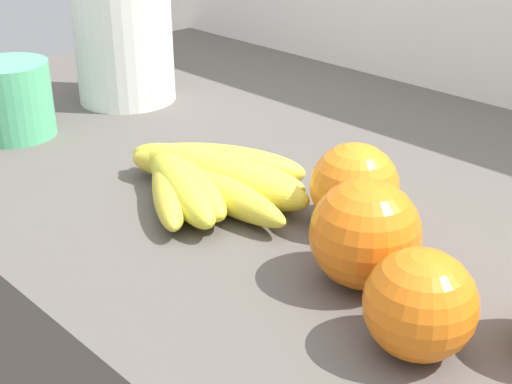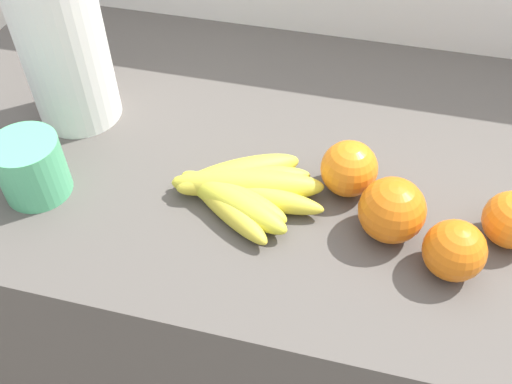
{
  "view_description": "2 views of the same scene",
  "coord_description": "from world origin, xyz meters",
  "views": [
    {
      "loc": [
        0.1,
        -0.51,
        1.19
      ],
      "look_at": [
        -0.29,
        -0.13,
        0.93
      ],
      "focal_mm": 49.92,
      "sensor_mm": 36.0,
      "label": 1
    },
    {
      "loc": [
        -0.23,
        -0.61,
        1.45
      ],
      "look_at": [
        -0.35,
        -0.13,
        0.92
      ],
      "focal_mm": 39.24,
      "sensor_mm": 36.0,
      "label": 2
    }
  ],
  "objects": [
    {
      "name": "orange_right",
      "position": [
        -0.1,
        -0.17,
        0.92
      ],
      "size": [
        0.07,
        0.07,
        0.07
      ],
      "primitive_type": "sphere",
      "color": "orange",
      "rests_on": "counter"
    },
    {
      "name": "orange_far_right",
      "position": [
        -0.18,
        -0.13,
        0.93
      ],
      "size": [
        0.08,
        0.08,
        0.08
      ],
      "primitive_type": "sphere",
      "color": "orange",
      "rests_on": "counter"
    },
    {
      "name": "banana_bunch",
      "position": [
        -0.37,
        -0.12,
        0.91
      ],
      "size": [
        0.21,
        0.18,
        0.04
      ],
      "color": "gold",
      "rests_on": "counter"
    },
    {
      "name": "mug",
      "position": [
        -0.65,
        -0.17,
        0.93
      ],
      "size": [
        0.09,
        0.09,
        0.09
      ],
      "primitive_type": "cylinder",
      "color": "#56BF82",
      "rests_on": "counter"
    },
    {
      "name": "orange_front",
      "position": [
        -0.24,
        -0.06,
        0.93
      ],
      "size": [
        0.08,
        0.08,
        0.08
      ],
      "primitive_type": "sphere",
      "color": "orange",
      "rests_on": "counter"
    }
  ]
}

